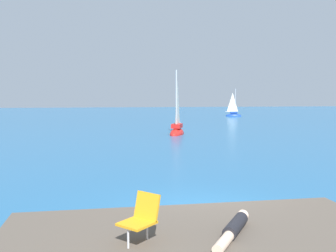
{
  "coord_description": "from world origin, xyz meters",
  "views": [
    {
      "loc": [
        -2.21,
        -10.11,
        3.35
      ],
      "look_at": [
        1.1,
        15.68,
        1.07
      ],
      "focal_mm": 40.29,
      "sensor_mm": 36.0,
      "label": 1
    }
  ],
  "objects_px": {
    "person_sunbather": "(234,228)",
    "beach_chair": "(141,216)",
    "sailboat_near": "(177,130)",
    "sailboat_far": "(234,115)"
  },
  "relations": [
    {
      "from": "sailboat_near",
      "to": "person_sunbather",
      "type": "height_order",
      "value": "sailboat_near"
    },
    {
      "from": "sailboat_far",
      "to": "beach_chair",
      "type": "bearing_deg",
      "value": -96.01
    },
    {
      "from": "sailboat_near",
      "to": "person_sunbather",
      "type": "distance_m",
      "value": 24.18
    },
    {
      "from": "person_sunbather",
      "to": "beach_chair",
      "type": "distance_m",
      "value": 1.65
    },
    {
      "from": "sailboat_near",
      "to": "person_sunbather",
      "type": "bearing_deg",
      "value": 13.37
    },
    {
      "from": "sailboat_far",
      "to": "beach_chair",
      "type": "xyz_separation_m",
      "value": [
        -16.06,
        -46.86,
        1.08
      ]
    },
    {
      "from": "sailboat_near",
      "to": "sailboat_far",
      "type": "xyz_separation_m",
      "value": [
        11.79,
        22.73,
        -0.07
      ]
    },
    {
      "from": "person_sunbather",
      "to": "beach_chair",
      "type": "bearing_deg",
      "value": -54.3
    },
    {
      "from": "sailboat_far",
      "to": "beach_chair",
      "type": "distance_m",
      "value": 49.55
    },
    {
      "from": "sailboat_far",
      "to": "person_sunbather",
      "type": "relative_size",
      "value": 2.81
    }
  ]
}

